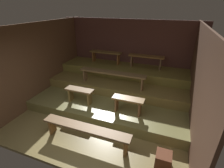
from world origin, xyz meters
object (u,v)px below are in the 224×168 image
Objects in this scene: bench_floor_center at (86,130)px; bench_upper_left at (106,54)px; bench_lower_left at (80,93)px; bench_upper_right at (146,58)px; wooden_crate_floor at (163,160)px; bench_middle_center at (112,74)px; bench_lower_right at (128,102)px.

bench_upper_left is at bearing 104.42° from bench_floor_center.
bench_lower_left is 0.67× the size of bench_upper_right.
wooden_crate_floor is at bearing -72.64° from bench_upper_right.
bench_lower_left is 3.04m from wooden_crate_floor.
bench_middle_center is at bearing 53.03° from bench_lower_left.
bench_lower_right is 0.39× the size of bench_middle_center.
bench_floor_center is 1.43m from bench_lower_right.
bench_upper_right is (1.69, 0.00, 0.00)m from bench_upper_left.
bench_lower_left reaches higher than wooden_crate_floor.
bench_lower_left is 2.90m from bench_upper_right.
bench_upper_left is at bearing 128.47° from wooden_crate_floor.
bench_upper_right reaches higher than bench_lower_left.
bench_middle_center reaches higher than bench_lower_left.
bench_middle_center is 1.73× the size of bench_upper_right.
bench_floor_center is 1.71× the size of bench_upper_right.
bench_middle_center is (0.73, 0.98, 0.36)m from bench_lower_left.
bench_upper_right is at bearing 107.36° from wooden_crate_floor.
bench_floor_center is 2.55× the size of bench_lower_right.
bench_lower_left is at bearing -126.97° from bench_middle_center.
bench_upper_left is at bearing 180.00° from bench_upper_right.
bench_middle_center is 3.09m from wooden_crate_floor.
bench_upper_right is (0.91, 1.33, 0.28)m from bench_middle_center.
bench_upper_left is 4.09× the size of wooden_crate_floor.
bench_lower_left reaches higher than bench_floor_center.
bench_lower_left is 1.59m from bench_lower_right.
bench_lower_left is 1.00× the size of bench_lower_right.
bench_middle_center is at bearing -59.33° from bench_upper_left.
bench_lower_right reaches higher than bench_floor_center.
bench_floor_center is at bearing -75.58° from bench_upper_left.
bench_floor_center is 1.71× the size of bench_upper_left.
bench_upper_left is (-0.90, 3.50, 0.91)m from bench_floor_center.
bench_upper_left is 1.69m from bench_upper_right.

